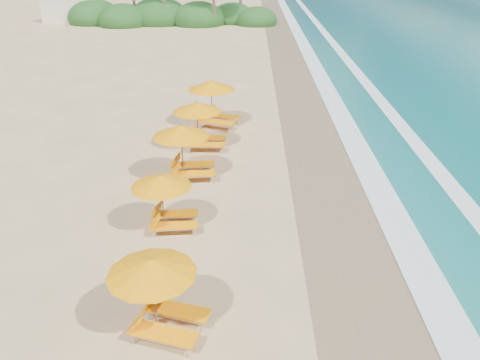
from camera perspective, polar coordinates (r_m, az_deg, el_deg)
The scene contains 10 objects.
ground at distance 17.60m, azimuth 0.00°, elevation -3.50°, with size 160.00×160.00×0.00m, color tan.
wet_sand at distance 17.97m, azimuth 12.88°, elevation -3.54°, with size 4.00×160.00×0.01m, color #85704F.
surf_foam at distance 18.70m, azimuth 21.03°, elevation -3.43°, with size 4.00×160.00×0.01m.
station_1 at distance 11.97m, azimuth -9.57°, elevation -13.02°, with size 2.78×2.69×2.23m.
station_2 at distance 16.09m, azimuth -8.74°, elevation -2.19°, with size 2.38×2.25×2.07m.
station_3 at distance 19.55m, azimuth -6.44°, elevation 3.84°, with size 2.76×2.61×2.37m.
station_4 at distance 22.49m, azimuth -4.65°, elevation 6.93°, with size 2.54×2.35×2.34m.
station_5 at distance 25.42m, azimuth -3.01°, elevation 9.54°, with size 3.23×3.17×2.53m.
treeline at distance 62.12m, azimuth -8.72°, elevation 18.93°, with size 25.80×8.80×9.74m.
beach_building at distance 67.49m, azimuth -19.11°, elevation 18.80°, with size 7.00×5.00×2.80m, color beige.
Camera 1 is at (0.34, -15.26, 8.78)m, focal length 35.58 mm.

